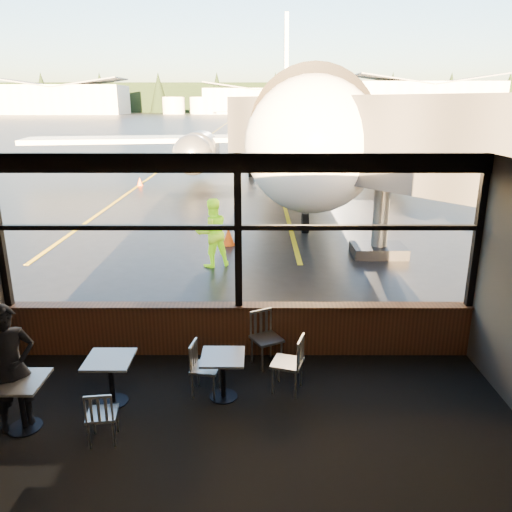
{
  "coord_description": "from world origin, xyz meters",
  "views": [
    {
      "loc": [
        0.3,
        -7.95,
        4.27
      ],
      "look_at": [
        0.29,
        1.0,
        1.5
      ],
      "focal_mm": 35.0,
      "sensor_mm": 36.0,
      "label": 1
    }
  ],
  "objects_px": {
    "jet_bridge": "(379,174)",
    "chair_near_n": "(267,339)",
    "cafe_table_left": "(22,405)",
    "chair_near_e": "(287,363)",
    "ground_crew": "(212,233)",
    "airliner": "(293,76)",
    "cafe_table_near": "(223,377)",
    "cone_nose": "(229,237)",
    "cone_wing": "(140,182)",
    "chair_near_w": "(206,369)",
    "cafe_table_mid": "(111,381)",
    "passenger": "(11,368)",
    "chair_mid_s": "(102,414)"
  },
  "relations": [
    {
      "from": "jet_bridge",
      "to": "chair_near_n",
      "type": "distance_m",
      "value": 6.96
    },
    {
      "from": "cafe_table_left",
      "to": "chair_near_e",
      "type": "xyz_separation_m",
      "value": [
        3.63,
        0.95,
        0.09
      ]
    },
    {
      "from": "ground_crew",
      "to": "cafe_table_left",
      "type": "bearing_deg",
      "value": 49.29
    },
    {
      "from": "airliner",
      "to": "jet_bridge",
      "type": "distance_m",
      "value": 15.91
    },
    {
      "from": "jet_bridge",
      "to": "cafe_table_near",
      "type": "height_order",
      "value": "jet_bridge"
    },
    {
      "from": "airliner",
      "to": "ground_crew",
      "type": "relative_size",
      "value": 19.97
    },
    {
      "from": "cone_nose",
      "to": "cone_wing",
      "type": "distance_m",
      "value": 12.72
    },
    {
      "from": "ground_crew",
      "to": "cone_wing",
      "type": "distance_m",
      "value": 14.51
    },
    {
      "from": "jet_bridge",
      "to": "chair_near_w",
      "type": "relative_size",
      "value": 13.03
    },
    {
      "from": "cafe_table_mid",
      "to": "cone_wing",
      "type": "bearing_deg",
      "value": 101.52
    },
    {
      "from": "chair_near_w",
      "to": "chair_near_n",
      "type": "bearing_deg",
      "value": 142.96
    },
    {
      "from": "cone_wing",
      "to": "chair_near_n",
      "type": "bearing_deg",
      "value": -71.37
    },
    {
      "from": "cafe_table_left",
      "to": "passenger",
      "type": "relative_size",
      "value": 0.42
    },
    {
      "from": "cafe_table_mid",
      "to": "cafe_table_left",
      "type": "distance_m",
      "value": 1.2
    },
    {
      "from": "chair_near_n",
      "to": "chair_mid_s",
      "type": "height_order",
      "value": "chair_near_n"
    },
    {
      "from": "cafe_table_left",
      "to": "cone_wing",
      "type": "height_order",
      "value": "cafe_table_left"
    },
    {
      "from": "cafe_table_mid",
      "to": "chair_mid_s",
      "type": "distance_m",
      "value": 0.88
    },
    {
      "from": "passenger",
      "to": "cone_wing",
      "type": "height_order",
      "value": "passenger"
    },
    {
      "from": "cafe_table_near",
      "to": "chair_mid_s",
      "type": "xyz_separation_m",
      "value": [
        -1.5,
        -1.0,
        0.05
      ]
    },
    {
      "from": "chair_near_n",
      "to": "passenger",
      "type": "distance_m",
      "value": 3.84
    },
    {
      "from": "passenger",
      "to": "cafe_table_left",
      "type": "bearing_deg",
      "value": -65.54
    },
    {
      "from": "jet_bridge",
      "to": "cafe_table_mid",
      "type": "xyz_separation_m",
      "value": [
        -5.42,
        -7.03,
        -2.06
      ]
    },
    {
      "from": "passenger",
      "to": "ground_crew",
      "type": "bearing_deg",
      "value": 39.45
    },
    {
      "from": "cafe_table_near",
      "to": "cone_wing",
      "type": "bearing_deg",
      "value": 106.01
    },
    {
      "from": "chair_near_e",
      "to": "chair_mid_s",
      "type": "distance_m",
      "value": 2.75
    },
    {
      "from": "ground_crew",
      "to": "airliner",
      "type": "bearing_deg",
      "value": -126.44
    },
    {
      "from": "cafe_table_near",
      "to": "cafe_table_mid",
      "type": "relative_size",
      "value": 0.96
    },
    {
      "from": "cafe_table_near",
      "to": "cafe_table_mid",
      "type": "distance_m",
      "value": 1.64
    },
    {
      "from": "chair_near_n",
      "to": "chair_near_w",
      "type": "bearing_deg",
      "value": 15.05
    },
    {
      "from": "chair_near_w",
      "to": "cone_wing",
      "type": "height_order",
      "value": "chair_near_w"
    },
    {
      "from": "chair_near_w",
      "to": "ground_crew",
      "type": "bearing_deg",
      "value": -166.3
    },
    {
      "from": "ground_crew",
      "to": "cone_wing",
      "type": "bearing_deg",
      "value": -94.86
    },
    {
      "from": "ground_crew",
      "to": "chair_mid_s",
      "type": "bearing_deg",
      "value": 58.51
    },
    {
      "from": "cafe_table_mid",
      "to": "cone_nose",
      "type": "height_order",
      "value": "cafe_table_mid"
    },
    {
      "from": "chair_near_n",
      "to": "ground_crew",
      "type": "bearing_deg",
      "value": -103.86
    },
    {
      "from": "chair_near_w",
      "to": "passenger",
      "type": "height_order",
      "value": "passenger"
    },
    {
      "from": "ground_crew",
      "to": "chair_near_e",
      "type": "bearing_deg",
      "value": 79.9
    },
    {
      "from": "chair_near_e",
      "to": "chair_mid_s",
      "type": "xyz_separation_m",
      "value": [
        -2.47,
        -1.2,
        -0.07
      ]
    },
    {
      "from": "chair_near_n",
      "to": "ground_crew",
      "type": "relative_size",
      "value": 0.51
    },
    {
      "from": "cafe_table_near",
      "to": "cafe_table_left",
      "type": "xyz_separation_m",
      "value": [
        -2.66,
        -0.75,
        0.02
      ]
    },
    {
      "from": "cafe_table_near",
      "to": "chair_near_e",
      "type": "height_order",
      "value": "chair_near_e"
    },
    {
      "from": "chair_near_e",
      "to": "chair_near_w",
      "type": "xyz_separation_m",
      "value": [
        -1.23,
        -0.09,
        -0.04
      ]
    },
    {
      "from": "airliner",
      "to": "chair_near_e",
      "type": "relative_size",
      "value": 39.84
    },
    {
      "from": "airliner",
      "to": "cafe_table_mid",
      "type": "distance_m",
      "value": 23.53
    },
    {
      "from": "cafe_table_near",
      "to": "cone_nose",
      "type": "bearing_deg",
      "value": 92.55
    },
    {
      "from": "chair_mid_s",
      "to": "cone_nose",
      "type": "bearing_deg",
      "value": 75.96
    },
    {
      "from": "passenger",
      "to": "ground_crew",
      "type": "height_order",
      "value": "ground_crew"
    },
    {
      "from": "cafe_table_left",
      "to": "chair_near_e",
      "type": "bearing_deg",
      "value": 14.66
    },
    {
      "from": "jet_bridge",
      "to": "chair_near_e",
      "type": "relative_size",
      "value": 11.97
    },
    {
      "from": "cafe_table_left",
      "to": "airliner",
      "type": "bearing_deg",
      "value": 77.42
    }
  ]
}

